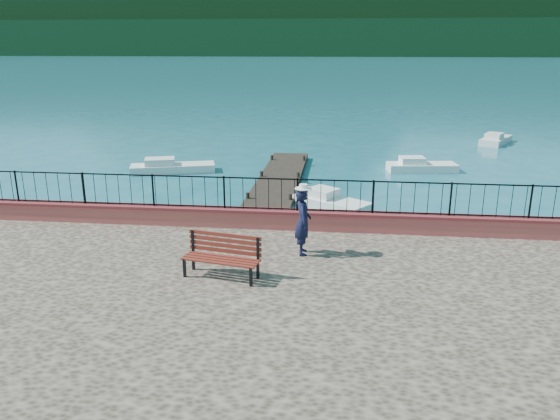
% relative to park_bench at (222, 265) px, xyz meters
% --- Properties ---
extents(ground, '(2000.00, 2000.00, 0.00)m').
position_rel_park_bench_xyz_m(ground, '(1.79, 0.01, -1.51)').
color(ground, '#19596B').
rests_on(ground, ground).
extents(parapet, '(28.00, 0.46, 0.58)m').
position_rel_park_bench_xyz_m(parapet, '(1.79, 3.71, -0.02)').
color(parapet, '#B85842').
rests_on(parapet, promenade).
extents(railing, '(27.00, 0.05, 0.95)m').
position_rel_park_bench_xyz_m(railing, '(1.79, 3.71, 0.75)').
color(railing, black).
rests_on(railing, parapet).
extents(dock, '(2.00, 16.00, 0.30)m').
position_rel_park_bench_xyz_m(dock, '(-0.21, 12.01, -1.36)').
color(dock, '#2D231C').
rests_on(dock, ground).
extents(far_forest, '(900.00, 60.00, 18.00)m').
position_rel_park_bench_xyz_m(far_forest, '(1.79, 300.01, 7.49)').
color(far_forest, black).
rests_on(far_forest, ground).
extents(foothills, '(900.00, 120.00, 44.00)m').
position_rel_park_bench_xyz_m(foothills, '(1.79, 360.01, 20.49)').
color(foothills, black).
rests_on(foothills, ground).
extents(park_bench, '(1.93, 0.96, 1.03)m').
position_rel_park_bench_xyz_m(park_bench, '(0.00, 0.00, 0.00)').
color(park_bench, black).
rests_on(park_bench, promenade).
extents(person, '(0.50, 0.69, 1.77)m').
position_rel_park_bench_xyz_m(person, '(1.80, 1.73, 0.58)').
color(person, black).
rests_on(person, promenade).
extents(hat, '(0.44, 0.44, 0.12)m').
position_rel_park_bench_xyz_m(hat, '(1.80, 1.73, 1.53)').
color(hat, white).
rests_on(hat, person).
extents(boat_1, '(3.38, 2.96, 0.80)m').
position_rel_park_bench_xyz_m(boat_1, '(2.42, 9.89, -1.11)').
color(boat_1, white).
rests_on(boat_1, ground).
extents(boat_2, '(3.74, 1.75, 0.80)m').
position_rel_park_bench_xyz_m(boat_2, '(7.04, 17.31, -1.11)').
color(boat_2, white).
rests_on(boat_2, ground).
extents(boat_3, '(4.54, 2.47, 0.80)m').
position_rel_park_bench_xyz_m(boat_3, '(-6.08, 15.62, -1.11)').
color(boat_3, silver).
rests_on(boat_3, ground).
extents(boat_5, '(2.82, 3.59, 0.80)m').
position_rel_park_bench_xyz_m(boat_5, '(13.16, 26.47, -1.11)').
color(boat_5, silver).
rests_on(boat_5, ground).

